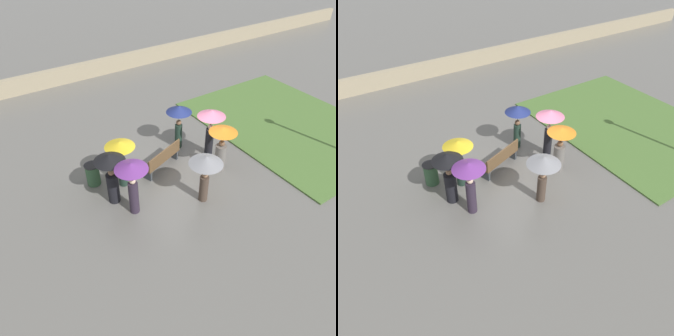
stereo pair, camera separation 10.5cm
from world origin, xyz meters
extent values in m
plane|color=#66635E|center=(0.00, 0.00, 0.00)|extent=(90.00, 90.00, 0.00)
cube|color=#4C7033|center=(-5.78, 0.04, 0.03)|extent=(6.28, 8.31, 0.06)
cube|color=tan|center=(0.00, -9.59, 0.44)|extent=(45.00, 0.35, 0.89)
cube|color=brown|center=(0.65, -0.35, 0.42)|extent=(1.82, 0.99, 0.05)
cube|color=brown|center=(0.59, -0.18, 0.68)|extent=(1.69, 0.64, 0.45)
cube|color=#383D42|center=(-0.10, -0.61, 0.20)|extent=(0.20, 0.38, 0.40)
cube|color=#383D42|center=(1.39, -0.09, 0.20)|extent=(0.20, 0.38, 0.40)
cylinder|color=#335638|center=(3.07, -0.93, 0.40)|extent=(0.48, 0.48, 0.79)
cylinder|color=black|center=(3.07, -0.93, 0.81)|extent=(0.51, 0.51, 0.03)
cylinder|color=#1E3328|center=(-0.69, -1.14, 0.51)|extent=(0.38, 0.38, 1.01)
sphere|color=brown|center=(-0.69, -1.14, 1.12)|extent=(0.21, 0.21, 0.21)
cylinder|color=#4C4C4F|center=(-0.69, -1.14, 1.40)|extent=(0.02, 0.02, 0.35)
cone|color=navy|center=(-0.69, -1.14, 1.70)|extent=(0.99, 0.99, 0.25)
cylinder|color=#2D2333|center=(2.53, 1.04, 0.58)|extent=(0.43, 0.43, 1.17)
sphere|color=beige|center=(2.53, 1.04, 1.27)|extent=(0.20, 0.20, 0.20)
cylinder|color=#4C4C4F|center=(2.53, 1.04, 1.55)|extent=(0.02, 0.02, 0.35)
cone|color=#703389|center=(2.53, 1.04, 1.83)|extent=(1.01, 1.01, 0.21)
cylinder|color=slate|center=(-1.12, 0.89, 0.52)|extent=(0.55, 0.55, 1.04)
sphere|color=brown|center=(-1.12, 0.89, 1.15)|extent=(0.22, 0.22, 0.22)
cylinder|color=#4C4C4F|center=(-1.12, 0.89, 1.43)|extent=(0.02, 0.02, 0.35)
cone|color=orange|center=(-1.12, 0.89, 1.70)|extent=(1.01, 1.01, 0.19)
cylinder|color=#47382D|center=(0.39, 1.83, 0.48)|extent=(0.42, 0.42, 0.96)
sphere|color=#997051|center=(0.39, 1.83, 1.06)|extent=(0.20, 0.20, 0.20)
cylinder|color=#4C4C4F|center=(0.39, 1.83, 1.33)|extent=(0.02, 0.02, 0.35)
cone|color=gray|center=(0.39, 1.83, 1.64)|extent=(1.08, 1.08, 0.27)
cylinder|color=black|center=(-1.40, -0.09, 0.56)|extent=(0.37, 0.37, 1.12)
sphere|color=beige|center=(-1.40, -0.09, 1.22)|extent=(0.20, 0.20, 0.20)
cylinder|color=#4C4C4F|center=(-1.40, -0.09, 1.50)|extent=(0.02, 0.02, 0.35)
cone|color=pink|center=(-1.40, -0.09, 1.79)|extent=(1.05, 1.05, 0.25)
cylinder|color=#1E3328|center=(2.23, -0.31, 0.51)|extent=(0.44, 0.44, 1.02)
sphere|color=beige|center=(2.23, -0.31, 1.14)|extent=(0.22, 0.22, 0.22)
cylinder|color=#4C4C4F|center=(2.23, -0.31, 1.42)|extent=(0.02, 0.02, 0.35)
cone|color=gold|center=(2.23, -0.31, 1.70)|extent=(1.01, 1.01, 0.20)
cylinder|color=black|center=(2.85, 0.25, 0.55)|extent=(0.45, 0.45, 1.10)
sphere|color=#997051|center=(2.85, 0.25, 1.20)|extent=(0.20, 0.20, 0.20)
cylinder|color=#4C4C4F|center=(2.85, 0.25, 1.47)|extent=(0.02, 0.02, 0.35)
cone|color=black|center=(2.85, 0.25, 1.77)|extent=(0.99, 0.99, 0.26)
camera|label=1|loc=(5.72, 7.74, 7.66)|focal=35.00mm
camera|label=2|loc=(5.63, 7.79, 7.66)|focal=35.00mm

